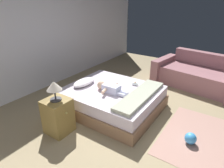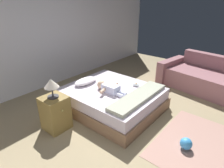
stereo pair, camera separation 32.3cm
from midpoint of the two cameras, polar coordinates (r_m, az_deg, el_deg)
ground_plane at (r=3.21m, az=11.20°, el=-14.26°), size 8.00×8.00×0.00m
wall_behind_bed at (r=4.60m, az=-24.86°, el=13.66°), size 8.00×0.12×2.60m
bed at (r=3.68m, az=-2.51°, el=-4.51°), size 1.47×1.72×0.42m
pillow at (r=3.81m, az=-10.72°, el=0.50°), size 0.52×0.28×0.10m
baby at (r=3.46m, az=-3.48°, el=-1.24°), size 0.48×0.62×0.16m
toothbrush at (r=3.67m, az=-2.17°, el=-0.75°), size 0.08×0.13×0.02m
couch at (r=5.01m, az=22.59°, el=2.41°), size 1.35×2.07×0.75m
nightstand at (r=3.20m, az=-18.60°, el=-9.11°), size 0.37×0.40×0.57m
lamp at (r=2.96m, az=-19.89°, el=-0.86°), size 0.23×0.23×0.31m
rug at (r=3.28m, az=22.77°, el=-14.91°), size 1.51×1.15×0.01m
toy_ball at (r=3.08m, az=19.54°, el=-15.11°), size 0.17×0.17×0.17m
blanket at (r=3.29m, az=5.62°, el=-3.50°), size 1.32×0.33×0.06m
baby_bottle at (r=3.73m, az=4.48°, el=0.03°), size 0.09×0.12×0.08m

